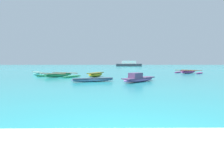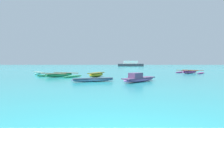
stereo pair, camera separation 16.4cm
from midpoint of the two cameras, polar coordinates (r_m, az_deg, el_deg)
name	(u,v)px [view 1 (the left image)]	position (r m, az deg, el deg)	size (l,w,h in m)	color
moored_boat_0	(37,73)	(25.26, -20.71, 0.34)	(2.62, 3.71, 0.36)	#86E6DB
moored_boat_1	(96,74)	(20.64, -4.92, 0.01)	(1.74, 2.76, 0.44)	gold
moored_boat_2	(59,75)	(21.26, -15.16, -0.15)	(4.58, 4.26, 0.42)	#259358
moored_boat_3	(138,79)	(15.30, 7.25, -1.19)	(3.04, 3.07, 0.71)	#8E5CA2
moored_boat_4	(188,72)	(28.93, 20.84, 0.73)	(3.67, 3.78, 0.46)	#A33A81
moored_boat_5	(93,80)	(15.41, -5.81, -1.45)	(3.35, 1.69, 0.30)	slate
mooring_buoy_0	(131,76)	(18.12, 5.25, -0.52)	(0.46, 0.46, 0.46)	white
distant_ferry	(129,64)	(75.91, 4.76, 2.99)	(9.58, 2.11, 2.11)	#2D333D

